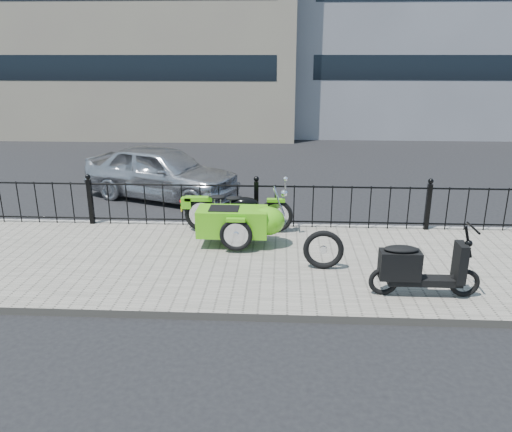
# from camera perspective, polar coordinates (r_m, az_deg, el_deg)

# --- Properties ---
(ground) EXTENTS (120.00, 120.00, 0.00)m
(ground) POSITION_cam_1_polar(r_m,az_deg,el_deg) (9.30, -0.38, -4.52)
(ground) COLOR black
(ground) RESTS_ON ground
(sidewalk) EXTENTS (30.00, 3.80, 0.12)m
(sidewalk) POSITION_cam_1_polar(r_m,az_deg,el_deg) (8.82, -0.58, -5.41)
(sidewalk) COLOR slate
(sidewalk) RESTS_ON ground
(curb) EXTENTS (30.00, 0.10, 0.12)m
(curb) POSITION_cam_1_polar(r_m,az_deg,el_deg) (10.62, 0.08, -1.22)
(curb) COLOR gray
(curb) RESTS_ON ground
(iron_fence) EXTENTS (14.11, 0.11, 1.08)m
(iron_fence) POSITION_cam_1_polar(r_m,az_deg,el_deg) (10.32, 0.04, 1.28)
(iron_fence) COLOR black
(iron_fence) RESTS_ON sidewalk
(motorcycle_sidecar) EXTENTS (2.28, 1.48, 0.98)m
(motorcycle_sidecar) POSITION_cam_1_polar(r_m,az_deg,el_deg) (9.42, -1.56, -0.35)
(motorcycle_sidecar) COLOR black
(motorcycle_sidecar) RESTS_ON sidewalk
(scooter) EXTENTS (1.64, 0.48, 1.11)m
(scooter) POSITION_cam_1_polar(r_m,az_deg,el_deg) (7.78, 17.98, -5.76)
(scooter) COLOR black
(scooter) RESTS_ON sidewalk
(spare_tire) EXTENTS (0.69, 0.14, 0.68)m
(spare_tire) POSITION_cam_1_polar(r_m,az_deg,el_deg) (8.40, 7.71, -3.84)
(spare_tire) COLOR black
(spare_tire) RESTS_ON sidewalk
(sedan_car) EXTENTS (4.37, 2.98, 1.38)m
(sedan_car) POSITION_cam_1_polar(r_m,az_deg,el_deg) (12.99, -10.76, 4.97)
(sedan_car) COLOR #A8AAAF
(sedan_car) RESTS_ON ground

